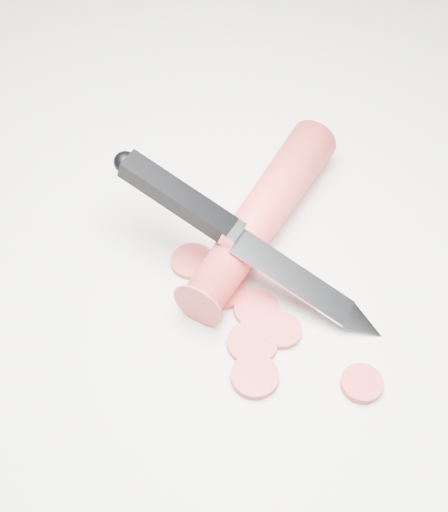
# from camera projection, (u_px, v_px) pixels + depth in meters

# --- Properties ---
(ground) EXTENTS (2.40, 2.40, 0.00)m
(ground) POSITION_uv_depth(u_px,v_px,m) (281.00, 273.00, 0.61)
(ground) COLOR silver
(ground) RESTS_ON ground
(carrot) EXTENTS (0.09, 0.22, 0.04)m
(carrot) POSITION_uv_depth(u_px,v_px,m) (262.00, 215.00, 0.62)
(carrot) COLOR red
(carrot) RESTS_ON ground
(carrot_slice_0) EXTENTS (0.04, 0.04, 0.01)m
(carrot_slice_0) POSITION_uv_depth(u_px,v_px,m) (192.00, 261.00, 0.61)
(carrot_slice_0) COLOR #C63735
(carrot_slice_0) RESTS_ON ground
(carrot_slice_1) EXTENTS (0.04, 0.04, 0.01)m
(carrot_slice_1) POSITION_uv_depth(u_px,v_px,m) (224.00, 290.00, 0.59)
(carrot_slice_1) COLOR #C63735
(carrot_slice_1) RESTS_ON ground
(carrot_slice_2) EXTENTS (0.03, 0.03, 0.01)m
(carrot_slice_2) POSITION_uv_depth(u_px,v_px,m) (281.00, 331.00, 0.57)
(carrot_slice_2) COLOR #C63735
(carrot_slice_2) RESTS_ON ground
(carrot_slice_3) EXTENTS (0.04, 0.04, 0.01)m
(carrot_slice_3) POSITION_uv_depth(u_px,v_px,m) (255.00, 377.00, 0.54)
(carrot_slice_3) COLOR #C63735
(carrot_slice_3) RESTS_ON ground
(carrot_slice_4) EXTENTS (0.03, 0.03, 0.01)m
(carrot_slice_4) POSITION_uv_depth(u_px,v_px,m) (362.00, 383.00, 0.54)
(carrot_slice_4) COLOR #C63735
(carrot_slice_4) RESTS_ON ground
(carrot_slice_5) EXTENTS (0.03, 0.03, 0.01)m
(carrot_slice_5) POSITION_uv_depth(u_px,v_px,m) (242.00, 255.00, 0.62)
(carrot_slice_5) COLOR #C63735
(carrot_slice_5) RESTS_ON ground
(carrot_slice_6) EXTENTS (0.04, 0.04, 0.01)m
(carrot_slice_6) POSITION_uv_depth(u_px,v_px,m) (257.00, 310.00, 0.58)
(carrot_slice_6) COLOR #C63735
(carrot_slice_6) RESTS_ON ground
(carrot_slice_7) EXTENTS (0.04, 0.04, 0.01)m
(carrot_slice_7) POSITION_uv_depth(u_px,v_px,m) (253.00, 343.00, 0.56)
(carrot_slice_7) COLOR #C63735
(carrot_slice_7) RESTS_ON ground
(kitchen_knife) EXTENTS (0.25, 0.08, 0.09)m
(kitchen_knife) POSITION_uv_depth(u_px,v_px,m) (248.00, 241.00, 0.57)
(kitchen_knife) COLOR silver
(kitchen_knife) RESTS_ON ground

